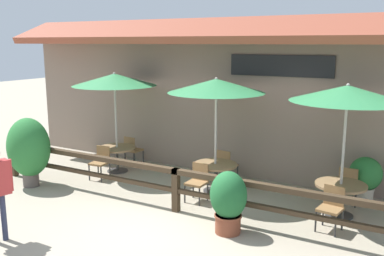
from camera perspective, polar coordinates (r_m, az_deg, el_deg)
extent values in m
plane|color=#9E937F|center=(8.57, -5.88, -13.31)|extent=(60.00, 60.00, 0.00)
cube|color=gray|center=(11.61, 5.90, 2.55)|extent=(14.00, 0.40, 3.60)
cube|color=brown|center=(10.97, 4.96, 12.93)|extent=(14.28, 1.48, 0.70)
cube|color=black|center=(10.83, 11.69, 8.13)|extent=(2.62, 0.04, 0.53)
cube|color=#3D2D1E|center=(9.07, -2.18, -5.79)|extent=(10.40, 0.14, 0.11)
cube|color=#3D2D1E|center=(9.20, -2.16, -8.29)|extent=(10.40, 0.10, 0.09)
cube|color=#3D2D1E|center=(12.54, -22.67, -3.81)|extent=(0.14, 0.14, 0.95)
cube|color=#3D2D1E|center=(9.20, -2.16, -8.29)|extent=(0.14, 0.14, 0.95)
cylinder|color=#B7B2A8|center=(11.97, -10.08, -0.06)|extent=(0.06, 0.06, 2.46)
cone|color=#33844C|center=(11.79, -10.30, 6.37)|extent=(2.28, 2.28, 0.32)
sphere|color=#B2ADA3|center=(11.77, -10.33, 7.15)|extent=(0.07, 0.07, 0.07)
cylinder|color=olive|center=(12.09, -9.99, -2.64)|extent=(1.05, 1.05, 0.05)
cylinder|color=#333333|center=(12.18, -9.93, -4.24)|extent=(0.07, 0.07, 0.65)
cylinder|color=#333333|center=(12.27, -9.88, -5.64)|extent=(0.58, 0.58, 0.03)
cube|color=olive|center=(11.55, -12.26, -4.61)|extent=(0.45, 0.45, 0.05)
cube|color=olive|center=(11.64, -11.75, -3.32)|extent=(0.40, 0.07, 0.40)
cylinder|color=#2D2D2D|center=(11.59, -13.54, -5.82)|extent=(0.04, 0.04, 0.42)
cylinder|color=#2D2D2D|center=(11.36, -12.02, -6.09)|extent=(0.04, 0.04, 0.42)
cylinder|color=#2D2D2D|center=(11.87, -12.40, -5.35)|extent=(0.04, 0.04, 0.42)
cylinder|color=#2D2D2D|center=(11.65, -10.90, -5.60)|extent=(0.04, 0.04, 0.42)
cube|color=olive|center=(12.76, -7.74, -2.93)|extent=(0.46, 0.46, 0.05)
cube|color=olive|center=(12.57, -8.35, -2.11)|extent=(0.40, 0.07, 0.40)
cylinder|color=#2D2D2D|center=(12.83, -6.51, -3.89)|extent=(0.04, 0.04, 0.42)
cylinder|color=#2D2D2D|center=(13.08, -7.77, -3.63)|extent=(0.04, 0.04, 0.42)
cylinder|color=#2D2D2D|center=(12.56, -7.65, -4.26)|extent=(0.04, 0.04, 0.42)
cylinder|color=#2D2D2D|center=(12.81, -8.92, -3.98)|extent=(0.04, 0.04, 0.42)
cylinder|color=#B7B2A8|center=(10.20, 3.17, -1.90)|extent=(0.06, 0.06, 2.46)
cone|color=#33844C|center=(9.97, 3.25, 5.65)|extent=(2.28, 2.28, 0.32)
sphere|color=#B2ADA3|center=(9.96, 3.26, 6.58)|extent=(0.07, 0.07, 0.07)
cylinder|color=olive|center=(10.34, 3.13, -4.90)|extent=(1.05, 1.05, 0.05)
cylinder|color=#333333|center=(10.44, 3.11, -6.74)|extent=(0.07, 0.07, 0.65)
cylinder|color=#333333|center=(10.54, 3.09, -8.35)|extent=(0.58, 0.58, 0.03)
cube|color=olive|center=(9.74, 0.57, -7.36)|extent=(0.43, 0.43, 0.05)
cube|color=olive|center=(9.83, 1.13, -5.81)|extent=(0.40, 0.04, 0.40)
cylinder|color=#2D2D2D|center=(9.76, -0.97, -8.78)|extent=(0.04, 0.04, 0.42)
cylinder|color=#2D2D2D|center=(9.58, 1.00, -9.18)|extent=(0.04, 0.04, 0.42)
cylinder|color=#2D2D2D|center=(10.06, 0.16, -8.14)|extent=(0.04, 0.04, 0.42)
cylinder|color=#2D2D2D|center=(9.89, 2.09, -8.50)|extent=(0.04, 0.04, 0.42)
cube|color=olive|center=(11.14, 4.75, -4.98)|extent=(0.48, 0.48, 0.05)
cube|color=olive|center=(10.93, 4.21, -4.07)|extent=(0.40, 0.10, 0.40)
cylinder|color=#2D2D2D|center=(11.26, 6.08, -6.06)|extent=(0.04, 0.04, 0.42)
cylinder|color=#2D2D2D|center=(11.46, 4.48, -5.72)|extent=(0.04, 0.04, 0.42)
cylinder|color=#2D2D2D|center=(10.96, 5.00, -6.54)|extent=(0.04, 0.04, 0.42)
cylinder|color=#2D2D2D|center=(11.16, 3.37, -6.18)|extent=(0.04, 0.04, 0.42)
cylinder|color=#B7B2A8|center=(9.26, 19.47, -3.92)|extent=(0.06, 0.06, 2.46)
cone|color=#33844C|center=(9.01, 20.03, 4.37)|extent=(2.28, 2.28, 0.32)
sphere|color=#B2ADA3|center=(9.00, 20.10, 5.39)|extent=(0.07, 0.07, 0.07)
cylinder|color=olive|center=(9.41, 19.24, -7.19)|extent=(1.05, 1.05, 0.05)
cylinder|color=#333333|center=(9.53, 19.10, -9.19)|extent=(0.07, 0.07, 0.65)
cylinder|color=#333333|center=(9.64, 18.98, -10.92)|extent=(0.58, 0.58, 0.03)
cube|color=olive|center=(8.70, 17.90, -10.28)|extent=(0.48, 0.48, 0.05)
cube|color=olive|center=(8.79, 18.42, -8.52)|extent=(0.40, 0.09, 0.40)
cylinder|color=#2D2D2D|center=(8.68, 16.16, -11.88)|extent=(0.04, 0.04, 0.42)
cylinder|color=#2D2D2D|center=(8.57, 18.58, -12.36)|extent=(0.04, 0.04, 0.42)
cylinder|color=#2D2D2D|center=(9.01, 17.07, -11.06)|extent=(0.04, 0.04, 0.42)
cylinder|color=#2D2D2D|center=(8.90, 19.40, -11.50)|extent=(0.04, 0.04, 0.42)
cube|color=olive|center=(10.28, 20.25, -7.07)|extent=(0.44, 0.44, 0.05)
cube|color=olive|center=(10.04, 20.11, -6.16)|extent=(0.40, 0.06, 0.40)
cylinder|color=#2D2D2D|center=(10.50, 21.40, -8.11)|extent=(0.04, 0.04, 0.42)
cylinder|color=#2D2D2D|center=(10.57, 19.37, -7.84)|extent=(0.04, 0.04, 0.42)
cylinder|color=#2D2D2D|center=(10.15, 20.99, -8.76)|extent=(0.04, 0.04, 0.42)
cylinder|color=#2D2D2D|center=(10.22, 18.88, -8.47)|extent=(0.04, 0.04, 0.42)
cylinder|color=brown|center=(8.36, 4.81, -12.58)|extent=(0.49, 0.49, 0.36)
cylinder|color=brown|center=(8.30, 4.82, -11.56)|extent=(0.52, 0.52, 0.04)
ellipsoid|color=#1E5B2D|center=(8.15, 4.87, -8.89)|extent=(0.71, 0.64, 0.92)
cylinder|color=#564C47|center=(11.59, -20.67, -6.35)|extent=(0.39, 0.39, 0.38)
cylinder|color=#564C47|center=(11.54, -20.73, -5.55)|extent=(0.42, 0.42, 0.04)
ellipsoid|color=#287033|center=(11.37, -20.96, -2.42)|extent=(1.10, 0.99, 1.48)
cylinder|color=#B7AD99|center=(10.51, 21.94, -8.29)|extent=(0.40, 0.40, 0.36)
cylinder|color=#B7AD99|center=(10.46, 22.00, -7.46)|extent=(0.43, 0.43, 0.04)
ellipsoid|color=#287033|center=(10.36, 22.14, -5.66)|extent=(0.72, 0.65, 0.76)
cylinder|color=#2D334C|center=(8.66, -23.80, -10.82)|extent=(0.10, 0.10, 0.89)
cylinder|color=#B23333|center=(8.48, -23.07, -5.81)|extent=(0.08, 0.08, 0.60)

